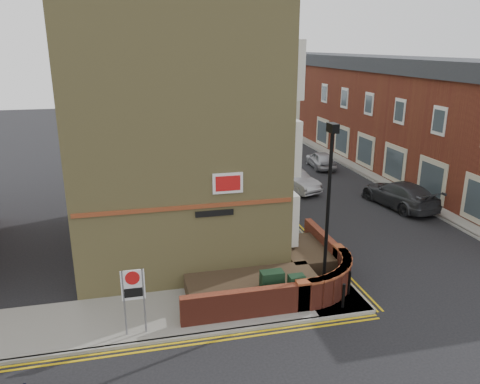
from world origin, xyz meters
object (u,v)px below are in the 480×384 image
object	(u,v)px
zone_sign	(133,290)
lamppost	(328,213)
silver_car_near	(292,180)
utility_cabinet_large	(272,287)

from	to	relation	value
zone_sign	lamppost	bearing A→B (deg)	6.07
lamppost	silver_car_near	bearing A→B (deg)	75.38
lamppost	utility_cabinet_large	xyz separation A→B (m)	(-1.90, 0.10, -2.62)
silver_car_near	lamppost	bearing A→B (deg)	-126.04
zone_sign	silver_car_near	distance (m)	17.02
lamppost	utility_cabinet_large	world-z (taller)	lamppost
silver_car_near	zone_sign	bearing A→B (deg)	-147.47
utility_cabinet_large	silver_car_near	bearing A→B (deg)	67.72
lamppost	silver_car_near	distance (m)	13.73
silver_car_near	utility_cabinet_large	bearing A→B (deg)	-133.70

